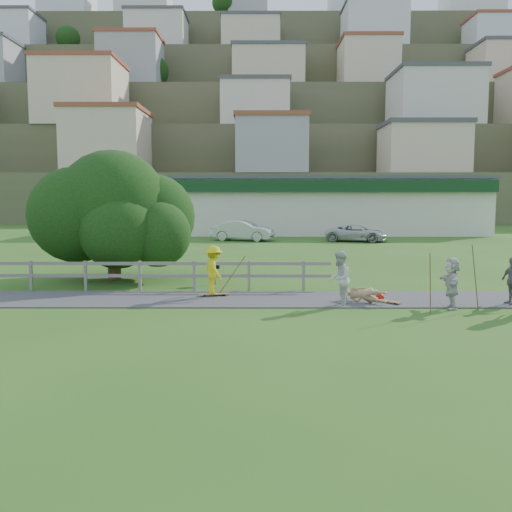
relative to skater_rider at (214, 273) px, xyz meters
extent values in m
plane|color=#2D5A19|center=(1.19, -1.98, -0.84)|extent=(260.00, 260.00, 0.00)
cube|color=#38383B|center=(1.19, -0.48, -0.82)|extent=(34.00, 3.00, 0.04)
cube|color=#645F58|center=(-6.81, 1.32, -0.29)|extent=(0.10, 0.10, 1.10)
cube|color=#645F58|center=(-4.81, 1.32, -0.29)|extent=(0.10, 0.10, 1.10)
cube|color=#645F58|center=(-2.81, 1.32, -0.29)|extent=(0.10, 0.10, 1.10)
cube|color=#645F58|center=(-0.81, 1.32, -0.29)|extent=(0.10, 0.10, 1.10)
cube|color=#645F58|center=(1.19, 1.32, -0.29)|extent=(0.10, 0.10, 1.10)
cube|color=#645F58|center=(3.19, 1.32, -0.29)|extent=(0.10, 0.10, 1.10)
cube|color=#645F58|center=(-3.31, 1.32, 0.16)|extent=(15.00, 0.08, 0.12)
cube|color=#645F58|center=(-3.31, 1.32, -0.29)|extent=(15.00, 0.08, 0.12)
cube|color=beige|center=(5.19, 33.02, 1.56)|extent=(32.00, 10.00, 4.80)
cube|color=#153A1B|center=(5.19, 27.82, 3.36)|extent=(32.00, 0.60, 1.00)
cube|color=#4A4A4F|center=(5.19, 33.02, 4.11)|extent=(32.50, 10.50, 0.30)
cube|color=#4F5733|center=(1.19, 53.02, 2.16)|extent=(220.00, 14.00, 6.00)
cube|color=beige|center=(1.19, 53.02, 8.66)|extent=(10.00, 9.00, 7.00)
cube|color=#4A4A4F|center=(1.19, 53.02, 12.41)|extent=(10.40, 9.40, 0.50)
cube|color=#4F5733|center=(1.19, 66.02, 5.66)|extent=(220.00, 14.00, 13.00)
cube|color=beige|center=(1.19, 66.02, 15.66)|extent=(10.00, 9.00, 7.00)
cube|color=#4A4A4F|center=(1.19, 66.02, 19.41)|extent=(10.40, 9.40, 0.50)
cube|color=#4F5733|center=(1.19, 79.02, 9.66)|extent=(220.00, 14.00, 21.00)
cube|color=beige|center=(1.19, 79.02, 23.66)|extent=(10.00, 9.00, 7.00)
cube|color=#4A4A4F|center=(1.19, 79.02, 27.41)|extent=(10.40, 9.40, 0.50)
cube|color=#4F5733|center=(1.19, 92.02, 14.16)|extent=(220.00, 14.00, 30.00)
cube|color=beige|center=(1.19, 92.02, 32.66)|extent=(10.00, 9.00, 7.00)
cube|color=#4A4A4F|center=(1.19, 92.02, 36.41)|extent=(10.40, 9.40, 0.50)
cube|color=#4F5733|center=(1.19, 106.02, 19.16)|extent=(220.00, 14.00, 40.00)
cube|color=beige|center=(1.19, 106.02, 42.66)|extent=(10.00, 9.00, 7.00)
imported|color=yellow|center=(0.00, 0.00, 0.00)|extent=(1.02, 1.25, 1.68)
imported|color=tan|center=(4.94, -1.14, -0.56)|extent=(1.24, 1.44, 0.56)
imported|color=beige|center=(4.08, -1.60, 0.04)|extent=(0.89, 1.01, 1.75)
imported|color=slate|center=(9.63, -1.34, -0.07)|extent=(0.62, 0.97, 1.54)
imported|color=#B9BAB5|center=(7.48, -1.97, -0.04)|extent=(0.62, 1.52, 1.59)
imported|color=#B5B8BD|center=(0.36, 23.87, -0.07)|extent=(4.96, 2.87, 1.54)
imported|color=beige|center=(8.87, 23.17, -0.21)|extent=(4.98, 3.40, 1.27)
sphere|color=#A31209|center=(5.54, -0.79, -0.70)|extent=(0.27, 0.27, 0.27)
cylinder|color=brown|center=(0.60, 0.40, 0.00)|extent=(0.03, 0.03, 1.67)
cylinder|color=brown|center=(6.59, -2.73, 0.07)|extent=(0.03, 0.03, 1.81)
cylinder|color=brown|center=(8.12, -2.19, 0.17)|extent=(0.03, 0.03, 2.02)
camera|label=1|loc=(1.53, -19.33, 2.68)|focal=40.00mm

